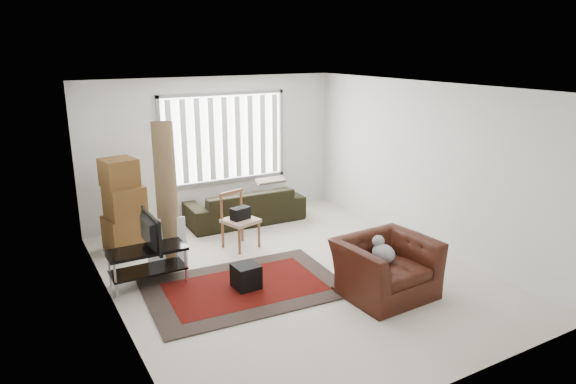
% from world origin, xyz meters
% --- Properties ---
extents(room, '(6.00, 6.02, 2.71)m').
position_xyz_m(room, '(0.03, 0.51, 1.76)').
color(room, beige).
rests_on(room, ground).
extents(persian_rug, '(2.75, 1.93, 0.02)m').
position_xyz_m(persian_rug, '(-0.83, -0.09, 0.01)').
color(persian_rug, black).
rests_on(persian_rug, ground).
extents(tv_stand, '(1.07, 0.48, 0.53)m').
position_xyz_m(tv_stand, '(-1.95, 0.70, 0.39)').
color(tv_stand, black).
rests_on(tv_stand, ground).
extents(tv, '(0.11, 0.87, 0.50)m').
position_xyz_m(tv, '(-1.95, 0.70, 0.78)').
color(tv, black).
rests_on(tv, tv_stand).
extents(subwoofer, '(0.35, 0.35, 0.33)m').
position_xyz_m(subwoofer, '(-0.82, -0.12, 0.19)').
color(subwoofer, black).
rests_on(subwoofer, persian_rug).
extents(moving_boxes, '(0.71, 0.66, 1.52)m').
position_xyz_m(moving_boxes, '(-1.91, 2.19, 0.71)').
color(moving_boxes, brown).
rests_on(moving_boxes, ground).
extents(white_flatpack, '(0.63, 0.38, 0.75)m').
position_xyz_m(white_flatpack, '(-1.53, 1.18, 0.37)').
color(white_flatpack, silver).
rests_on(white_flatpack, ground).
extents(rolled_rug, '(0.49, 0.75, 2.18)m').
position_xyz_m(rolled_rug, '(-1.42, 1.38, 1.09)').
color(rolled_rug, brown).
rests_on(rolled_rug, ground).
extents(sofa, '(2.23, 1.03, 0.85)m').
position_xyz_m(sofa, '(0.36, 2.45, 0.42)').
color(sofa, black).
rests_on(sofa, ground).
extents(side_chair, '(0.62, 0.62, 0.94)m').
position_xyz_m(side_chair, '(-0.25, 1.32, 0.51)').
color(side_chair, '#A08469').
rests_on(side_chair, ground).
extents(armchair, '(1.24, 1.10, 0.89)m').
position_xyz_m(armchair, '(0.73, -1.18, 0.45)').
color(armchair, '#34130A').
rests_on(armchair, ground).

